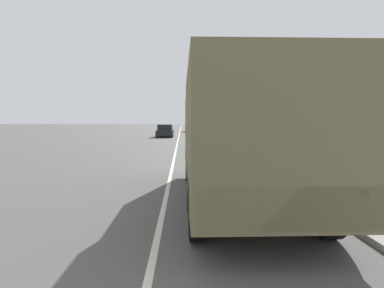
{
  "coord_description": "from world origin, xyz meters",
  "views": [
    {
      "loc": [
        0.45,
        2.9,
        2.1
      ],
      "look_at": [
        0.74,
        11.94,
        1.34
      ],
      "focal_mm": 28.0,
      "sensor_mm": 36.0,
      "label": 1
    }
  ],
  "objects_px": {
    "military_truck": "(239,133)",
    "car_nearest_ahead": "(207,140)",
    "car_second_ahead": "(165,131)",
    "car_third_ahead": "(190,128)"
  },
  "relations": [
    {
      "from": "car_nearest_ahead",
      "to": "car_second_ahead",
      "type": "height_order",
      "value": "car_second_ahead"
    },
    {
      "from": "military_truck",
      "to": "car_second_ahead",
      "type": "height_order",
      "value": "military_truck"
    },
    {
      "from": "car_second_ahead",
      "to": "car_nearest_ahead",
      "type": "bearing_deg",
      "value": -75.07
    },
    {
      "from": "military_truck",
      "to": "car_second_ahead",
      "type": "bearing_deg",
      "value": 97.06
    },
    {
      "from": "car_nearest_ahead",
      "to": "car_third_ahead",
      "type": "height_order",
      "value": "car_nearest_ahead"
    },
    {
      "from": "military_truck",
      "to": "car_nearest_ahead",
      "type": "xyz_separation_m",
      "value": [
        0.34,
        13.71,
        -1.12
      ]
    },
    {
      "from": "military_truck",
      "to": "car_nearest_ahead",
      "type": "height_order",
      "value": "military_truck"
    },
    {
      "from": "military_truck",
      "to": "car_second_ahead",
      "type": "distance_m",
      "value": 28.2
    },
    {
      "from": "military_truck",
      "to": "car_third_ahead",
      "type": "height_order",
      "value": "military_truck"
    },
    {
      "from": "car_nearest_ahead",
      "to": "car_third_ahead",
      "type": "xyz_separation_m",
      "value": [
        -0.42,
        28.28,
        -0.01
      ]
    }
  ]
}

